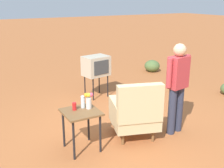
# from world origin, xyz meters

# --- Properties ---
(ground_plane) EXTENTS (60.00, 60.00, 0.00)m
(ground_plane) POSITION_xyz_m (0.00, 0.00, 0.00)
(ground_plane) COLOR #AD6033
(armchair) EXTENTS (0.96, 0.97, 1.06)m
(armchair) POSITION_xyz_m (-0.10, 0.24, 0.50)
(armchair) COLOR brown
(armchair) RESTS_ON ground
(side_table) EXTENTS (0.56, 0.56, 0.67)m
(side_table) POSITION_xyz_m (0.86, 0.12, 0.57)
(side_table) COLOR black
(side_table) RESTS_ON ground
(tv_on_stand) EXTENTS (0.66, 0.53, 1.03)m
(tv_on_stand) POSITION_xyz_m (-0.46, -2.04, 0.78)
(tv_on_stand) COLOR black
(tv_on_stand) RESTS_ON ground
(person_standing) EXTENTS (0.56, 0.28, 1.64)m
(person_standing) POSITION_xyz_m (-0.87, 0.38, 0.94)
(person_standing) COLOR #2D3347
(person_standing) RESTS_ON ground
(soda_can_red) EXTENTS (0.07, 0.07, 0.12)m
(soda_can_red) POSITION_xyz_m (0.93, 0.02, 0.73)
(soda_can_red) COLOR red
(soda_can_red) RESTS_ON side_table
(bottle_short_clear) EXTENTS (0.06, 0.06, 0.20)m
(bottle_short_clear) POSITION_xyz_m (0.77, -0.00, 0.77)
(bottle_short_clear) COLOR silver
(bottle_short_clear) RESTS_ON side_table
(flower_vase) EXTENTS (0.15, 0.10, 0.27)m
(flower_vase) POSITION_xyz_m (0.71, 0.08, 0.82)
(flower_vase) COLOR silver
(flower_vase) RESTS_ON side_table
(shrub_far) EXTENTS (0.50, 0.50, 0.39)m
(shrub_far) POSITION_xyz_m (-3.16, -3.32, 0.19)
(shrub_far) COLOR #516B38
(shrub_far) RESTS_ON ground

